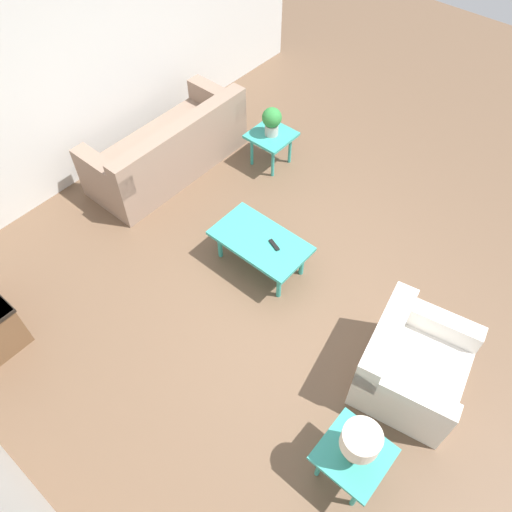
{
  "coord_description": "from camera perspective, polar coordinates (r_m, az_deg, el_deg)",
  "views": [
    {
      "loc": [
        -1.81,
        2.64,
        4.36
      ],
      "look_at": [
        0.18,
        0.32,
        0.55
      ],
      "focal_mm": 35.0,
      "sensor_mm": 36.0,
      "label": 1
    }
  ],
  "objects": [
    {
      "name": "table_lamp",
      "position": [
        3.9,
        11.79,
        -20.12
      ],
      "size": [
        0.29,
        0.29,
        0.39
      ],
      "color": "#997F4C",
      "rests_on": "side_table_lamp"
    },
    {
      "name": "armchair",
      "position": [
        4.73,
        17.13,
        -11.82
      ],
      "size": [
        1.0,
        1.09,
        0.74
      ],
      "rotation": [
        0.0,
        0.0,
        -1.38
      ],
      "color": "silver",
      "rests_on": "ground_plane"
    },
    {
      "name": "side_table_plant",
      "position": [
        6.45,
        1.76,
        13.26
      ],
      "size": [
        0.52,
        0.52,
        0.46
      ],
      "color": "teal",
      "rests_on": "ground_plane"
    },
    {
      "name": "ground_plane",
      "position": [
        5.41,
        3.65,
        -2.59
      ],
      "size": [
        14.0,
        14.0,
        0.0
      ],
      "primitive_type": "plane",
      "color": "brown"
    },
    {
      "name": "wall_right",
      "position": [
        6.3,
        -19.52,
        19.97
      ],
      "size": [
        0.12,
        7.2,
        2.7
      ],
      "color": "silver",
      "rests_on": "ground_plane"
    },
    {
      "name": "side_table_lamp",
      "position": [
        4.21,
        11.04,
        -21.56
      ],
      "size": [
        0.52,
        0.52,
        0.46
      ],
      "color": "teal",
      "rests_on": "ground_plane"
    },
    {
      "name": "sofa",
      "position": [
        6.49,
        -9.86,
        11.86
      ],
      "size": [
        0.87,
        2.08,
        0.84
      ],
      "rotation": [
        0.0,
        0.0,
        1.57
      ],
      "color": "gray",
      "rests_on": "ground_plane"
    },
    {
      "name": "coffee_table",
      "position": [
        5.23,
        0.51,
        1.53
      ],
      "size": [
        1.03,
        0.58,
        0.41
      ],
      "color": "teal",
      "rests_on": "ground_plane"
    },
    {
      "name": "potted_plant",
      "position": [
        6.28,
        1.82,
        15.26
      ],
      "size": [
        0.24,
        0.24,
        0.37
      ],
      "color": "#B2ADA3",
      "rests_on": "side_table_plant"
    },
    {
      "name": "remote_control",
      "position": [
        5.14,
        2.09,
        1.28
      ],
      "size": [
        0.16,
        0.09,
        0.02
      ],
      "color": "black",
      "rests_on": "coffee_table"
    }
  ]
}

